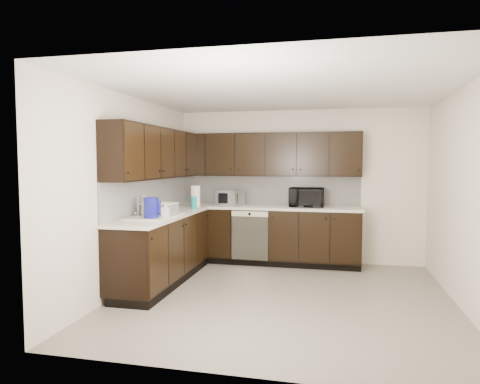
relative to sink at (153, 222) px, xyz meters
name	(u,v)px	position (x,y,z in m)	size (l,w,h in m)	color
floor	(283,297)	(1.68, 0.01, -0.88)	(4.00, 4.00, 0.00)	gray
ceiling	(284,90)	(1.68, 0.01, 1.62)	(4.00, 4.00, 0.00)	white
wall_back	(298,186)	(1.68, 2.01, 0.37)	(4.00, 0.02, 2.50)	silver
wall_left	(131,193)	(-0.32, 0.01, 0.37)	(0.02, 4.00, 2.50)	silver
wall_right	(465,198)	(3.68, 0.01, 0.37)	(0.02, 4.00, 2.50)	silver
wall_front	(251,216)	(1.68, -1.99, 0.37)	(4.00, 0.02, 2.50)	silver
lower_cabinets	(226,244)	(0.67, 1.12, -0.47)	(3.00, 2.80, 0.90)	black
countertop	(226,210)	(0.67, 1.12, 0.04)	(3.03, 2.83, 0.04)	beige
backsplash	(216,192)	(0.46, 1.33, 0.30)	(3.00, 2.80, 0.48)	beige
upper_cabinets	(221,154)	(0.58, 1.22, 0.89)	(3.00, 2.80, 0.70)	black
dishwasher	(250,232)	(0.98, 1.42, -0.33)	(0.58, 0.04, 0.78)	beige
sink	(153,222)	(0.00, 0.00, 0.00)	(0.54, 0.82, 0.42)	beige
microwave	(306,197)	(1.83, 1.75, 0.21)	(0.54, 0.37, 0.30)	black
soap_bottle_a	(166,210)	(0.20, -0.08, 0.16)	(0.09, 0.10, 0.21)	gray
soap_bottle_b	(145,207)	(-0.10, -0.03, 0.20)	(0.11, 0.11, 0.27)	gray
toaster_oven	(230,198)	(0.59, 1.70, 0.19)	(0.40, 0.30, 0.25)	silver
storage_bin	(159,209)	(0.01, 0.17, 0.14)	(0.41, 0.30, 0.16)	silver
blue_pitcher	(151,208)	(0.07, -0.22, 0.20)	(0.18, 0.18, 0.27)	#101399
teal_tumbler	(194,203)	(0.20, 1.02, 0.15)	(0.09, 0.09, 0.19)	#0E979D
paper_towel_roll	(195,196)	(0.11, 1.36, 0.22)	(0.15, 0.15, 0.33)	white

